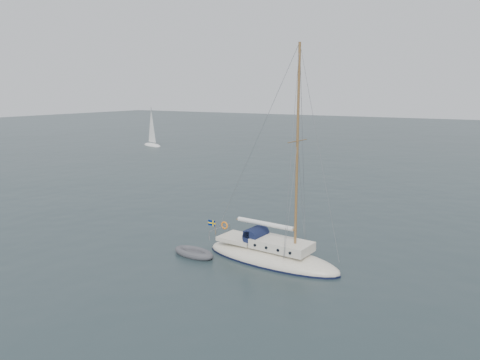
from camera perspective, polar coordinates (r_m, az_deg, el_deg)
The scene contains 4 objects.
ground at distance 26.76m, azimuth 4.84°, elevation -10.48°, with size 300.00×300.00×0.00m, color black.
sailboat at distance 27.20m, azimuth 3.89°, elevation -7.94°, with size 8.95×2.68×12.74m.
dinghy at distance 28.40m, azimuth -5.66°, elevation -8.82°, with size 2.85×1.29×0.41m.
distant_yacht_a at distance 84.05m, azimuth -10.73°, elevation 6.20°, with size 5.43×2.90×7.20m.
Camera 1 is at (10.84, -22.44, 9.76)m, focal length 35.00 mm.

